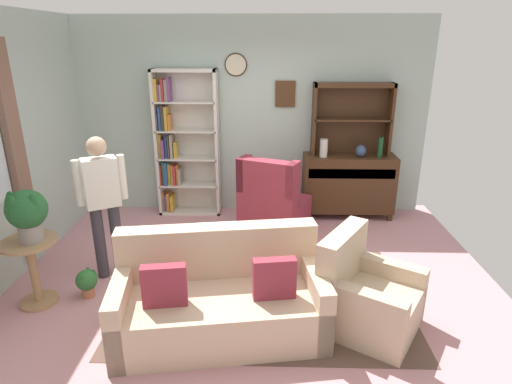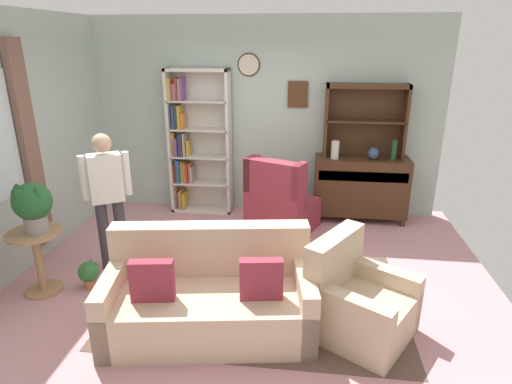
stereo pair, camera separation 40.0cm
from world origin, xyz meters
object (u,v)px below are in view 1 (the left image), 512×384
Objects in this scene: sideboard at (348,183)px; bottle_wine at (380,147)px; plant_stand at (33,265)px; potted_plant_small at (87,281)px; wingback_chair at (273,205)px; person_reading at (103,198)px; sideboard_hutch at (352,109)px; vase_tall at (324,148)px; vase_round at (361,151)px; bookshelf at (182,145)px; potted_plant_large at (26,212)px; couch_floral at (220,300)px; armchair_floral at (366,298)px.

bottle_wine is (0.39, -0.09, 0.55)m from sideboard.
potted_plant_small is (0.45, 0.12, -0.25)m from plant_stand.
person_reading is (-1.80, -1.19, 0.52)m from wingback_chair.
sideboard_hutch is 0.71× the size of person_reading.
vase_tall reaches higher than vase_round.
bookshelf is at bearing 177.97° from sideboard.
bottle_wine reaches higher than plant_stand.
vase_tall is at bearing 37.01° from potted_plant_large.
bottle_wine reaches higher than sideboard.
potted_plant_small is 0.86m from person_reading.
sideboard_hutch is 0.67m from vase_tall.
bookshelf reaches higher than potted_plant_small.
potted_plant_large is (-2.29, -1.76, 0.59)m from wingback_chair.
sideboard_hutch reaches higher than couch_floral.
vase_tall is 3.47m from potted_plant_small.
person_reading is (-0.49, -1.86, -0.13)m from bookshelf.
wingback_chair is 2.92m from plant_stand.
bookshelf reaches higher than plant_stand.
sideboard_hutch is 1.62× the size of plant_stand.
potted_plant_small is (-2.71, 0.40, -0.12)m from armchair_floral.
sideboard_hutch is 2.17× the size of potted_plant_large.
person_reading reaches higher than armchair_floral.
potted_plant_small is (-2.60, -2.13, -0.87)m from vase_tall.
wingback_chair is (-0.82, 2.03, 0.09)m from armchair_floral.
vase_tall is (-0.39, -0.19, -0.51)m from sideboard_hutch.
sideboard_hutch is (2.41, 0.02, 0.53)m from bookshelf.
vase_tall reaches higher than couch_floral.
bottle_wine is at bearing 18.20° from wingback_chair.
sideboard_hutch is 3.87× the size of bottle_wine.
vase_round reaches higher than couch_floral.
armchair_floral is at bearing -68.02° from wingback_chair.
sideboard is at bearing 83.90° from armchair_floral.
sideboard is at bearing 34.63° from potted_plant_large.
couch_floral is 1.30m from armchair_floral.
vase_tall is 0.86× the size of potted_plant_small.
person_reading is (-2.62, 0.84, 0.62)m from armchair_floral.
bookshelf is 1.10× the size of couch_floral.
sideboard_hutch is at bearing 90.00° from sideboard.
sideboard_hutch is at bearing 153.04° from bottle_wine.
vase_tall is 0.50× the size of potted_plant_large.
bottle_wine is 3.36m from couch_floral.
armchair_floral reaches higher than plant_stand.
armchair_floral is (2.13, -2.69, -0.74)m from bookshelf.
potted_plant_large reaches higher than armchair_floral.
wingback_chair is 3.57× the size of potted_plant_small.
potted_plant_small is at bearing -139.17° from wingback_chair.
vase_round is 0.25× the size of plant_stand.
wingback_chair is 2.95m from potted_plant_large.
sideboard_hutch is at bearing 35.40° from plant_stand.
vase_tall is 2.64m from armchair_floral.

